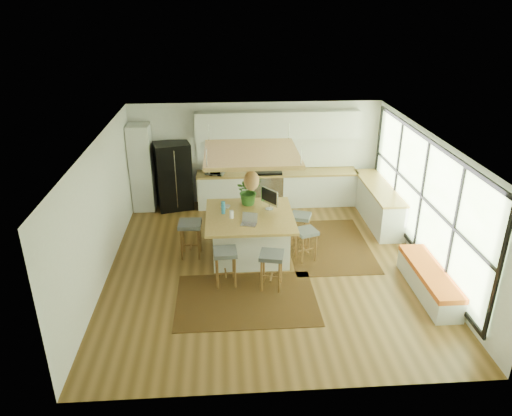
{
  "coord_description": "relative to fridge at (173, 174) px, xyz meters",
  "views": [
    {
      "loc": [
        -0.84,
        -8.67,
        5.18
      ],
      "look_at": [
        -0.2,
        0.5,
        1.1
      ],
      "focal_mm": 33.75,
      "sensor_mm": 36.0,
      "label": 1
    }
  ],
  "objects": [
    {
      "name": "wall_front",
      "position": [
        2.16,
        -6.68,
        0.42
      ],
      "size": [
        6.5,
        0.0,
        6.5
      ],
      "primitive_type": "plane",
      "rotation": [
        -1.57,
        0.0,
        0.0
      ],
      "color": "silver",
      "rests_on": "ground"
    },
    {
      "name": "stool_left_side",
      "position": [
        0.56,
        -2.65,
        -0.57
      ],
      "size": [
        0.49,
        0.49,
        0.8
      ],
      "primitive_type": null,
      "rotation": [
        0.0,
        0.0,
        -1.61
      ],
      "color": "#44484B",
      "rests_on": "floor"
    },
    {
      "name": "island_bottle_0",
      "position": [
        1.28,
        -2.55,
        0.1
      ],
      "size": [
        0.07,
        0.07,
        0.19
      ],
      "primitive_type": "cylinder",
      "color": "#3193C7",
      "rests_on": "island"
    },
    {
      "name": "island_bowl",
      "position": [
        1.32,
        -2.26,
        0.03
      ],
      "size": [
        0.26,
        0.26,
        0.05
      ],
      "primitive_type": "imported",
      "rotation": [
        0.0,
        0.0,
        -0.33
      ],
      "color": "white",
      "rests_on": "island"
    },
    {
      "name": "right_counter_top",
      "position": [
        5.09,
        -1.18,
        -0.03
      ],
      "size": [
        0.64,
        2.54,
        0.05
      ],
      "primitive_type": "cube",
      "color": "olive",
      "rests_on": "right_counter_base"
    },
    {
      "name": "monitor",
      "position": [
        2.27,
        -2.38,
        0.26
      ],
      "size": [
        0.46,
        0.53,
        0.48
      ],
      "primitive_type": null,
      "rotation": [
        0.0,
        0.0,
        -0.93
      ],
      "color": "#A5A5AA",
      "rests_on": "island"
    },
    {
      "name": "back_counter_top",
      "position": [
        2.71,
        -0.0,
        -0.03
      ],
      "size": [
        4.24,
        0.64,
        0.05
      ],
      "primitive_type": "cube",
      "color": "olive",
      "rests_on": "back_counter_base"
    },
    {
      "name": "floor",
      "position": [
        2.16,
        -3.18,
        -0.93
      ],
      "size": [
        7.0,
        7.0,
        0.0
      ],
      "primitive_type": "plane",
      "color": "#523917",
      "rests_on": "ground"
    },
    {
      "name": "rug_right",
      "position": [
        3.61,
        -2.41,
        -0.92
      ],
      "size": [
        1.8,
        2.6,
        0.01
      ],
      "primitive_type": "cube",
      "color": "black",
      "rests_on": "floor"
    },
    {
      "name": "rug_near",
      "position": [
        1.67,
        -4.39,
        -0.92
      ],
      "size": [
        2.6,
        1.8,
        0.01
      ],
      "primitive_type": "cube",
      "color": "black",
      "rests_on": "floor"
    },
    {
      "name": "upper_cabinets",
      "position": [
        2.71,
        0.14,
        1.22
      ],
      "size": [
        4.2,
        0.34,
        0.7
      ],
      "primitive_type": "cube",
      "color": "silver",
      "rests_on": "wall_back"
    },
    {
      "name": "window_wall",
      "position": [
        5.38,
        -3.18,
        0.47
      ],
      "size": [
        0.1,
        6.2,
        2.6
      ],
      "primitive_type": null,
      "color": "black",
      "rests_on": "wall_right"
    },
    {
      "name": "stool_near_right",
      "position": [
        2.17,
        -4.0,
        -0.57
      ],
      "size": [
        0.53,
        0.53,
        0.75
      ],
      "primitive_type": null,
      "rotation": [
        0.0,
        0.0,
        -0.22
      ],
      "color": "#44484B",
      "rests_on": "floor"
    },
    {
      "name": "island",
      "position": [
        1.83,
        -2.65,
        -0.46
      ],
      "size": [
        1.85,
        1.85,
        0.93
      ],
      "primitive_type": null,
      "color": "olive",
      "rests_on": "floor"
    },
    {
      "name": "range",
      "position": [
        2.46,
        -0.0,
        -0.43
      ],
      "size": [
        0.76,
        0.62,
        1.0
      ],
      "primitive_type": null,
      "color": "#A5A5AA",
      "rests_on": "floor"
    },
    {
      "name": "ceiling_panel",
      "position": [
        1.86,
        -2.78,
        1.12
      ],
      "size": [
        1.86,
        1.86,
        0.8
      ],
      "primitive_type": null,
      "color": "olive",
      "rests_on": "ceiling"
    },
    {
      "name": "back_counter_base",
      "position": [
        2.71,
        -0.0,
        -0.49
      ],
      "size": [
        4.2,
        0.6,
        0.88
      ],
      "primitive_type": "cube",
      "color": "silver",
      "rests_on": "floor"
    },
    {
      "name": "laptop",
      "position": [
        1.78,
        -3.12,
        0.12
      ],
      "size": [
        0.39,
        0.41,
        0.24
      ],
      "primitive_type": null,
      "rotation": [
        0.0,
        0.0,
        -0.28
      ],
      "color": "#A5A5AA",
      "rests_on": "island"
    },
    {
      "name": "microwave",
      "position": [
        1.08,
        -0.05,
        0.16
      ],
      "size": [
        0.53,
        0.38,
        0.33
      ],
      "primitive_type": "imported",
      "rotation": [
        0.0,
        0.0,
        -0.27
      ],
      "color": "#A5A5AA",
      "rests_on": "back_counter_top"
    },
    {
      "name": "island_plant",
      "position": [
        1.84,
        -2.06,
        0.25
      ],
      "size": [
        0.82,
        0.84,
        0.49
      ],
      "primitive_type": "imported",
      "rotation": [
        0.0,
        0.0,
        0.59
      ],
      "color": "#1E4C19",
      "rests_on": "island"
    },
    {
      "name": "wall_back",
      "position": [
        2.16,
        0.32,
        0.42
      ],
      "size": [
        6.5,
        0.0,
        6.5
      ],
      "primitive_type": "plane",
      "rotation": [
        1.57,
        0.0,
        0.0
      ],
      "color": "silver",
      "rests_on": "ground"
    },
    {
      "name": "pantry",
      "position": [
        -0.79,
        -0.0,
        0.2
      ],
      "size": [
        0.55,
        0.6,
        2.25
      ],
      "primitive_type": "cube",
      "color": "silver",
      "rests_on": "floor"
    },
    {
      "name": "window_bench",
      "position": [
        5.11,
        -4.38,
        -0.68
      ],
      "size": [
        0.52,
        2.0,
        0.5
      ],
      "primitive_type": null,
      "color": "silver",
      "rests_on": "floor"
    },
    {
      "name": "right_counter_base",
      "position": [
        5.09,
        -1.18,
        -0.49
      ],
      "size": [
        0.6,
        2.5,
        0.88
      ],
      "primitive_type": "cube",
      "color": "silver",
      "rests_on": "floor"
    },
    {
      "name": "wall_left",
      "position": [
        -1.09,
        -3.18,
        0.42
      ],
      "size": [
        0.0,
        7.0,
        7.0
      ],
      "primitive_type": "plane",
      "rotation": [
        1.57,
        0.0,
        1.57
      ],
      "color": "silver",
      "rests_on": "ground"
    },
    {
      "name": "island_bottle_1",
      "position": [
        1.43,
        -2.8,
        0.1
      ],
      "size": [
        0.07,
        0.07,
        0.19
      ],
      "primitive_type": "cylinder",
      "color": "white",
      "rests_on": "island"
    },
    {
      "name": "wall_right",
      "position": [
        5.41,
        -3.18,
        0.42
      ],
      "size": [
        0.0,
        7.0,
        7.0
      ],
      "primitive_type": "plane",
      "rotation": [
        1.57,
        0.0,
        -1.57
      ],
      "color": "silver",
      "rests_on": "ground"
    },
    {
      "name": "ceiling",
      "position": [
        2.16,
        -3.18,
        1.78
      ],
      "size": [
        7.0,
        7.0,
        0.0
      ],
      "primitive_type": "plane",
      "rotation": [
        3.14,
        0.0,
        0.0
      ],
      "color": "white",
      "rests_on": "ground"
    },
    {
      "name": "stool_near_left",
      "position": [
        1.29,
        -3.81,
        -0.57
      ],
      "size": [
        0.47,
        0.47,
        0.74
      ],
      "primitive_type": null,
      "rotation": [
        0.0,
        0.0,
        0.07
      ],
      "color": "#44484B",
      "rests_on": "floor"
    },
    {
      "name": "stool_right_front",
      "position": [
        3.0,
        -2.97,
        -0.57
      ],
      "size": [
        0.52,
        0.52,
        0.7
      ],
      "primitive_type": null,
      "rotation": [
        0.0,
        0.0,
        1.9
      ],
      "color": "#44484B",
      "rests_on": "floor"
    },
    {
      "name": "fridge",
      "position": [
        0.0,
        0.0,
        0.0
      ],
      "size": [
        1.02,
        0.88,
        1.77
      ],
      "primitive_type": null,
      "rotation": [
        0.0,
        0.0,
        0.25
      ],
      "color": "black",
      "rests_on": "floor"
    },
    {
      "name": "stool_right_back",
      "position": [
        2.99,
        -2.25,
        -0.57
      ],
      "size": [
        0.54,
        0.54,
        0.72
      ],
      "primitive_type": null,
      "rotation": [
        0.0,
        0.0,
        1.23
      ],
      "color": "#44484B",
      "rests_on": "floor"
    },
    {
      "name": "backsplash",
      "position": [
        2.71,
        0.3,
        0.43
      ],
      "size": [
        4.2,
        0.02,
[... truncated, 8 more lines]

